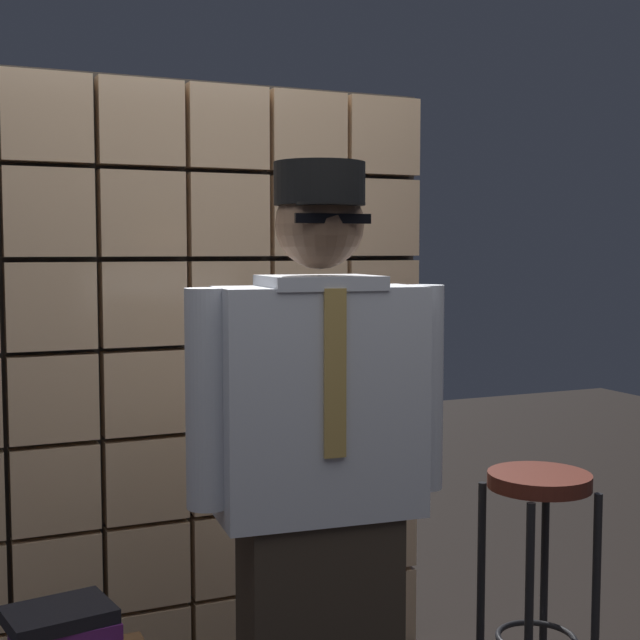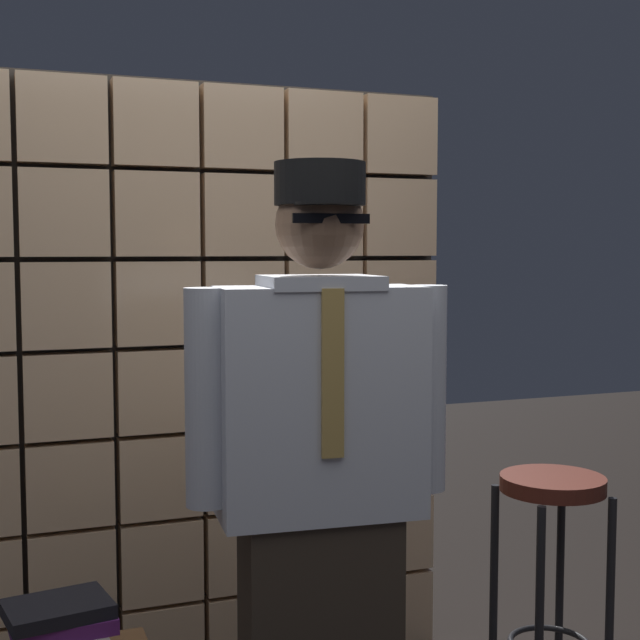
# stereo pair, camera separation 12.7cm
# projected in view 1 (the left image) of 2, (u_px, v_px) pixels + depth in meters

# --- Properties ---
(glass_block_wall) EXTENTS (1.84, 0.10, 2.14)m
(glass_block_wall) POSITION_uv_depth(u_px,v_px,m) (187.00, 389.00, 3.12)
(glass_block_wall) COLOR #E0B78C
(glass_block_wall) RESTS_ON ground
(standing_person) EXTENTS (0.70, 0.32, 1.76)m
(standing_person) POSITION_uv_depth(u_px,v_px,m) (320.00, 488.00, 2.33)
(standing_person) COLOR #382D23
(standing_person) RESTS_ON ground
(bar_stool) EXTENTS (0.34, 0.34, 0.80)m
(bar_stool) POSITION_uv_depth(u_px,v_px,m) (538.00, 534.00, 2.96)
(bar_stool) COLOR #592319
(bar_stool) RESTS_ON ground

